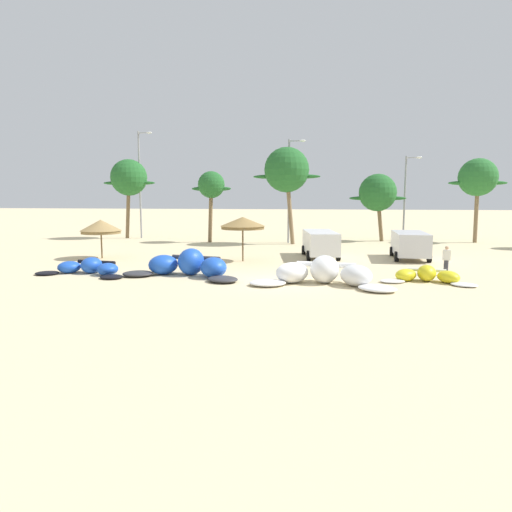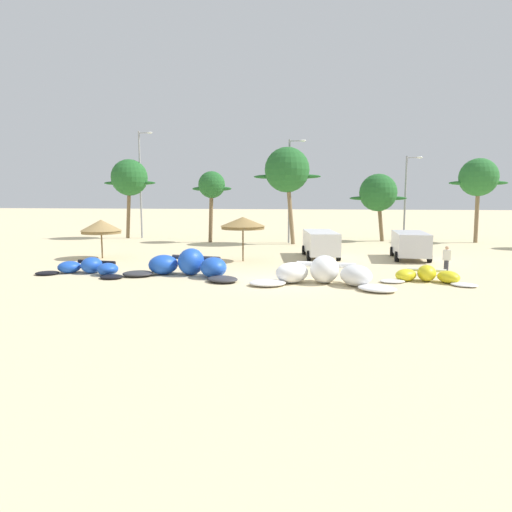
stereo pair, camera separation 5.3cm
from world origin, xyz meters
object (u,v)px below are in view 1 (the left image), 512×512
kite_center (427,276)px  palm_left (211,186)px  palm_center_right (478,178)px  palm_leftmost (129,178)px  lamppost_west_center (290,186)px  beach_umbrella_middle (243,223)px  person_near_kites (446,261)px  kite_far_left (88,268)px  parked_car_second (320,242)px  kite_left_of_center (324,274)px  lamppost_east_center (406,193)px  parked_van (410,243)px  beach_umbrella_near_van (101,227)px  palm_center_left (378,193)px  palm_left_of_gap (287,170)px  lamppost_west (141,180)px  kite_left (188,266)px

kite_center → palm_left: size_ratio=0.72×
palm_left → palm_center_right: (24.25, 3.11, 0.73)m
palm_leftmost → lamppost_west_center: size_ratio=0.85×
beach_umbrella_middle → person_near_kites: (11.83, -3.99, -1.71)m
kite_far_left → parked_car_second: size_ratio=1.03×
parked_car_second → kite_left_of_center: bearing=-88.7°
kite_center → beach_umbrella_middle: (-10.41, 6.04, 2.22)m
lamppost_east_center → kite_left_of_center: bearing=-108.3°
kite_far_left → palm_leftmost: bearing=107.4°
parked_van → palm_leftmost: (-25.42, 12.33, 5.01)m
parked_car_second → kite_far_left: bearing=-144.9°
kite_left_of_center → person_near_kites: size_ratio=4.46×
beach_umbrella_near_van → person_near_kites: (21.74, -3.99, -1.39)m
beach_umbrella_middle → lamppost_east_center: lamppost_east_center is taller
palm_center_right → palm_center_left: bearing=179.1°
parked_van → kite_left_of_center: bearing=-120.1°
palm_center_right → parked_car_second: bearing=-138.4°
beach_umbrella_middle → lamppost_west_center: lamppost_west_center is taller
kite_left_of_center → palm_leftmost: (-19.56, 22.43, 5.58)m
person_near_kites → palm_left: palm_left is taller
person_near_kites → palm_left_of_gap: palm_left_of_gap is taller
beach_umbrella_near_van → parked_van: size_ratio=0.58×
kite_far_left → palm_center_right: bearing=38.7°
parked_car_second → palm_center_left: palm_center_left is taller
parked_van → lamppost_east_center: size_ratio=0.59×
parked_van → parked_car_second: same height
lamppost_west → person_near_kites: bearing=-37.6°
lamppost_west → lamppost_west_center: 15.54m
beach_umbrella_near_van → palm_center_right: 33.10m
person_near_kites → beach_umbrella_middle: bearing=161.4°
kite_left → palm_leftmost: bearing=120.3°
kite_left → kite_center: kite_left is taller
palm_leftmost → palm_center_left: size_ratio=1.25×
kite_center → parked_van: bearing=85.3°
kite_far_left → kite_center: kite_far_left is taller
beach_umbrella_middle → parked_car_second: beach_umbrella_middle is taller
lamppost_west → kite_left: bearing=-62.3°
kite_left_of_center → beach_umbrella_near_van: (-15.18, 7.37, 1.68)m
lamppost_east_center → lamppost_west_center: bearing=-161.2°
kite_far_left → palm_left_of_gap: bearing=61.6°
parked_van → person_near_kites: (0.69, -6.72, -0.27)m
parked_van → person_near_kites: bearing=-84.1°
palm_center_right → beach_umbrella_near_van: bearing=-152.3°
beach_umbrella_middle → palm_center_left: bearing=56.1°
kite_left → palm_center_left: bearing=60.1°
kite_left_of_center → beach_umbrella_middle: size_ratio=2.43×
person_near_kites → palm_left: (-16.87, 16.15, 4.39)m
beach_umbrella_near_van → kite_center: bearing=-16.6°
beach_umbrella_near_van → parked_car_second: bearing=10.3°
kite_far_left → lamppost_west: lamppost_west is taller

